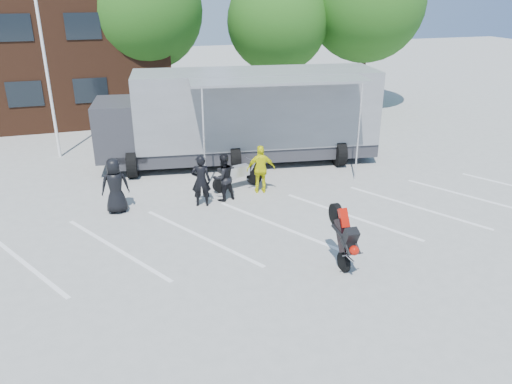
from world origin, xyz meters
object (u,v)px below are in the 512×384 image
tree_right (366,3)px  parked_motorcycle (238,188)px  transporter_truck (244,161)px  spectator_leather_b (201,181)px  tree_mid (277,22)px  spectator_hivis (261,169)px  flagpole (48,33)px  spectator_leather_c (223,177)px  spectator_leather_a (115,186)px  stunt_bike_rider (334,259)px  tree_left (143,11)px

tree_right → parked_motorcycle: size_ratio=4.41×
transporter_truck → spectator_leather_b: size_ratio=6.67×
tree_mid → spectator_hivis: (-4.50, -11.28, -4.09)m
flagpole → spectator_leather_c: flagpole is taller
spectator_leather_a → spectator_leather_b: (2.69, -0.30, -0.03)m
tree_right → transporter_truck: tree_right is taller
flagpole → spectator_hivis: size_ratio=4.69×
stunt_bike_rider → tree_mid: bearing=76.8°
spectator_leather_b → transporter_truck: bearing=-110.3°
tree_mid → spectator_leather_c: 13.63m
tree_left → spectator_hivis: 13.39m
spectator_leather_c → flagpole: bearing=-67.1°
spectator_leather_c → spectator_hivis: (1.42, 0.28, 0.04)m
flagpole → tree_left: bearing=54.7°
tree_mid → transporter_truck: size_ratio=0.66×
transporter_truck → spectator_leather_b: bearing=-115.9°
spectator_hivis → transporter_truck: bearing=-85.7°
transporter_truck → spectator_hivis: 3.49m
spectator_leather_c → transporter_truck: bearing=-132.0°
tree_right → spectator_leather_b: bearing=-136.0°
flagpole → parked_motorcycle: flagpole is taller
flagpole → spectator_leather_b: (4.53, -6.80, -4.18)m
tree_left → stunt_bike_rider: bearing=-80.3°
tree_mid → spectator_leather_b: size_ratio=4.40×
tree_right → spectator_leather_a: size_ratio=5.06×
transporter_truck → spectator_hivis: size_ratio=6.81×
transporter_truck → spectator_leather_c: transporter_truck is taller
transporter_truck → stunt_bike_rider: bearing=-81.8°
tree_left → tree_mid: size_ratio=1.13×
tree_right → transporter_truck: size_ratio=0.78×
spectator_leather_b → spectator_leather_c: bearing=-150.3°
spectator_leather_a → spectator_hivis: bearing=179.9°
tree_mid → tree_right: (5.00, -0.50, 0.93)m
transporter_truck → spectator_leather_c: size_ratio=7.16×
tree_mid → spectator_leather_a: tree_mid is taller
parked_motorcycle → tree_left: bearing=-7.6°
spectator_leather_a → stunt_bike_rider: bearing=135.3°
transporter_truck → tree_right: bearing=46.6°
tree_right → spectator_leather_a: (-14.41, -11.01, -4.98)m
tree_right → spectator_hivis: tree_right is taller
spectator_leather_a → spectator_leather_b: size_ratio=1.03×
tree_right → transporter_truck: (-9.15, -7.42, -5.88)m
transporter_truck → spectator_hivis: bearing=-88.3°
tree_left → spectator_leather_b: 13.64m
tree_right → parked_motorcycle: bearing=-135.0°
spectator_leather_a → spectator_leather_c: spectator_leather_a is taller
spectator_leather_c → parked_motorcycle: bearing=-146.4°
parked_motorcycle → spectator_leather_b: bearing=109.4°
flagpole → stunt_bike_rider: 14.34m
spectator_leather_b → stunt_bike_rider: bearing=133.6°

